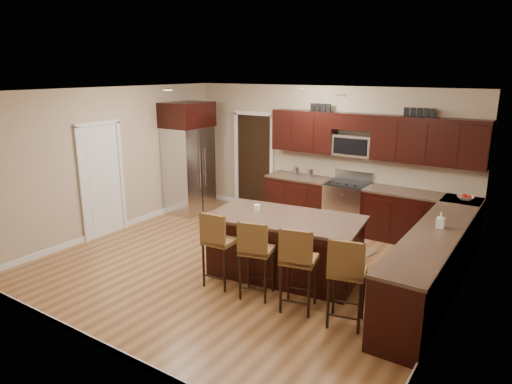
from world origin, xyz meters
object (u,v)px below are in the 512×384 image
Objects in this scene: island at (285,248)px; stool_extra at (347,272)px; stool_left at (218,241)px; range at (347,206)px; stool_mid at (255,250)px; stool_right at (298,260)px; refrigerator at (188,157)px.

stool_extra reaches higher than island.
range is at bearing 76.19° from stool_left.
stool_right reaches higher than stool_mid.
island is 2.12× the size of stool_left.
island is 2.07× the size of stool_extra.
range is 3.54m from stool_extra.
refrigerator reaches higher than stool_left.
stool_left is 3.73m from refrigerator.
island is (0.03, -2.42, -0.04)m from range.
range is 0.98× the size of stool_extra.
stool_right is (0.66, -0.85, 0.28)m from island.
range is 3.47m from refrigerator.
stool_left is 0.98× the size of stool_right.
refrigerator is at bearing 133.80° from stool_left.
stool_extra is at bearing -40.61° from island.
range is at bearing 13.32° from refrigerator.
island is at bearing 50.75° from stool_left.
stool_extra reaches higher than stool_left.
refrigerator is (-3.33, 1.64, 0.78)m from island.
range is 3.32m from stool_left.
stool_right is 0.48× the size of refrigerator.
refrigerator is at bearing 128.53° from stool_mid.
stool_left is at bearing 165.23° from stool_mid.
stool_right is at bearing -77.98° from range.
refrigerator is at bearing 145.94° from island.
refrigerator reaches higher than stool_extra.
refrigerator is (-3.99, 2.48, 0.50)m from stool_right.
stool_left is 0.98× the size of stool_extra.
refrigerator is 5.29m from stool_extra.
stool_extra is at bearing -13.69° from stool_right.
island is 1.11m from stool_right.
island is at bearing 114.49° from stool_right.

